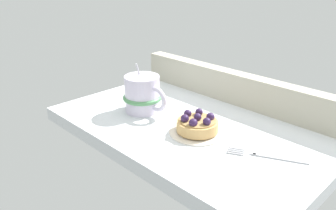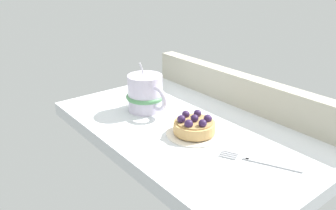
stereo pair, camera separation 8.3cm
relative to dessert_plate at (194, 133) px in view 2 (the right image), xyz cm
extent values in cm
cube|color=silver|center=(-4.45, 3.15, -2.03)|extent=(68.09, 42.04, 3.41)
cube|color=#B2AD99|center=(-4.45, 22.04, 3.98)|extent=(66.73, 4.26, 8.61)
cylinder|color=silver|center=(0.00, 0.00, 0.02)|extent=(12.92, 12.92, 0.70)
cylinder|color=silver|center=(0.00, 0.00, -0.15)|extent=(7.11, 7.11, 0.35)
cylinder|color=tan|center=(0.00, 0.00, 1.58)|extent=(9.56, 9.56, 2.41)
cylinder|color=#AB854F|center=(0.00, 0.00, 2.93)|extent=(8.41, 8.41, 0.30)
sphere|color=#331E47|center=(0.00, 0.00, 3.72)|extent=(1.80, 1.80, 1.80)
sphere|color=#331E47|center=(2.99, -0.34, 3.69)|extent=(1.83, 1.83, 1.83)
sphere|color=#331E47|center=(1.71, 2.50, 3.54)|extent=(1.93, 1.93, 1.93)
sphere|color=#331E47|center=(-1.66, 2.45, 3.68)|extent=(1.81, 1.81, 1.81)
sphere|color=#331E47|center=(-3.15, 0.13, 3.56)|extent=(1.82, 1.82, 1.82)
sphere|color=#331E47|center=(-1.53, -2.61, 3.71)|extent=(1.91, 1.91, 1.91)
sphere|color=#331E47|center=(1.11, -2.75, 3.58)|extent=(1.96, 1.96, 1.96)
cylinder|color=silver|center=(-18.66, -0.47, 4.48)|extent=(9.13, 9.13, 9.62)
torus|color=#569960|center=(-18.66, -0.47, 3.47)|extent=(10.33, 10.33, 1.15)
torus|color=silver|center=(-13.16, -0.47, 4.48)|extent=(6.57, 1.19, 6.57)
cylinder|color=#B7B7BC|center=(-20.49, 0.22, 9.56)|extent=(0.65, 2.21, 5.50)
cube|color=#B7B7BC|center=(19.33, 3.16, -0.03)|extent=(10.07, 5.42, 0.60)
cube|color=#B7B7BC|center=(14.45, 0.76, -0.03)|extent=(1.32, 1.03, 0.60)
cube|color=#B7B7BC|center=(10.82, 0.21, -0.03)|extent=(3.25, 1.76, 0.60)
cube|color=#B7B7BC|center=(11.15, -0.45, -0.03)|extent=(3.25, 1.76, 0.60)
cube|color=#B7B7BC|center=(11.47, -1.11, -0.03)|extent=(3.25, 1.76, 0.60)
cube|color=#B7B7BC|center=(11.79, -1.77, -0.03)|extent=(3.25, 1.76, 0.60)
camera|label=1|loc=(45.28, -54.21, 36.04)|focal=36.44mm
camera|label=2|loc=(50.80, -47.99, 36.04)|focal=36.44mm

